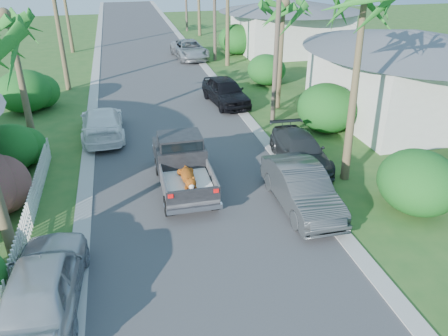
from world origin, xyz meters
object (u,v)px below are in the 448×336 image
object	(u,v)px
parked_car_rn	(302,189)
palm_l_b	(7,16)
house_right_far	(289,28)
utility_pole_b	(277,37)
parked_car_rm	(300,150)
utility_pole_c	(215,4)
parked_car_lf	(102,123)
palm_r_b	(283,4)
house_right_near	(407,78)
parked_car_rd	(189,50)
parked_car_rf	(226,91)
pickup_truck	(182,161)
parked_car_ln	(43,282)

from	to	relation	value
parked_car_rn	palm_l_b	distance (m)	14.10
house_right_far	utility_pole_b	size ratio (longest dim) A/B	1.00
parked_car_rm	utility_pole_c	distance (m)	20.84
parked_car_lf	house_right_far	size ratio (longest dim) A/B	0.56
palm_r_b	house_right_near	xyz separation A→B (m)	(6.40, -3.00, -3.73)
parked_car_rd	house_right_near	size ratio (longest dim) A/B	0.61
parked_car_lf	house_right_near	size ratio (longest dim) A/B	0.56
parked_car_rf	palm_l_b	xyz separation A→B (m)	(-10.52, -4.45, 5.35)
parked_car_rn	palm_r_b	size ratio (longest dim) A/B	0.66
palm_l_b	palm_r_b	size ratio (longest dim) A/B	1.03
pickup_truck	palm_l_b	bearing A→B (deg)	141.68
parked_car_rm	palm_l_b	world-z (taller)	palm_l_b
parked_car_rd	parked_car_lf	size ratio (longest dim) A/B	1.07
parked_car_ln	utility_pole_c	bearing A→B (deg)	-107.68
parked_car_rm	parked_car_ln	distance (m)	11.92
parked_car_rm	palm_r_b	world-z (taller)	palm_r_b
parked_car_rd	palm_l_b	size ratio (longest dim) A/B	0.74
parked_car_ln	house_right_near	distance (m)	21.15
parked_car_rd	utility_pole_b	distance (m)	16.78
pickup_truck	parked_car_rf	world-z (taller)	pickup_truck
parked_car_rf	house_right_near	world-z (taller)	house_right_near
parked_car_rf	parked_car_ln	bearing A→B (deg)	-126.39
parked_car_rn	house_right_near	world-z (taller)	house_right_near
pickup_truck	parked_car_lf	world-z (taller)	pickup_truck
parked_car_rm	palm_l_b	xyz separation A→B (m)	(-11.76, 4.45, 5.48)
parked_car_rm	parked_car_ln	world-z (taller)	parked_car_ln
parked_car_rn	utility_pole_b	world-z (taller)	utility_pole_b
parked_car_rd	utility_pole_b	xyz separation A→B (m)	(2.00, -16.22, 3.84)
house_right_near	utility_pole_b	world-z (taller)	utility_pole_b
parked_car_ln	palm_r_b	size ratio (longest dim) A/B	0.66
house_right_near	parked_car_rm	bearing A→B (deg)	-151.03
parked_car_rn	parked_car_rd	distance (m)	25.08
palm_r_b	utility_pole_c	size ratio (longest dim) A/B	0.80
parked_car_lf	utility_pole_b	size ratio (longest dim) A/B	0.56
pickup_truck	parked_car_rf	bearing A→B (deg)	66.49
utility_pole_b	parked_car_rd	bearing A→B (deg)	97.03
parked_car_lf	utility_pole_c	size ratio (longest dim) A/B	0.56
palm_r_b	house_right_far	world-z (taller)	palm_r_b
pickup_truck	house_right_far	distance (m)	26.69
parked_car_rn	parked_car_ln	bearing A→B (deg)	-160.10
parked_car_lf	utility_pole_c	xyz separation A→B (m)	(9.20, 15.13, 3.86)
parked_car_rd	palm_r_b	xyz separation A→B (m)	(3.00, -14.22, 5.19)
utility_pole_b	pickup_truck	bearing A→B (deg)	-134.82
parked_car_rf	utility_pole_c	world-z (taller)	utility_pole_c
parked_car_rd	utility_pole_c	distance (m)	4.50
parked_car_rm	parked_car_rd	bearing A→B (deg)	96.39
parked_car_rd	house_right_far	distance (m)	9.53
parked_car_ln	palm_l_b	size ratio (longest dim) A/B	0.64
palm_l_b	house_right_near	xyz separation A→B (m)	(19.80, 0.00, -3.93)
house_right_far	utility_pole_b	world-z (taller)	utility_pole_b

